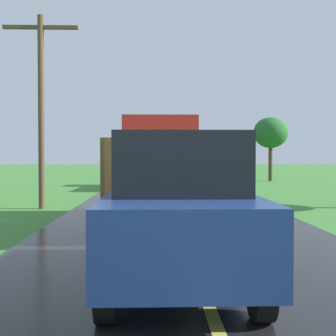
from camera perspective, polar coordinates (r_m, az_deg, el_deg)
name	(u,v)px	position (r m, az deg, el deg)	size (l,w,h in m)	color
banana_truck_near	(161,166)	(11.73, -0.92, 0.21)	(2.38, 5.82, 2.80)	#2D2D30
banana_truck_far	(159,161)	(25.16, -1.23, 0.87)	(2.38, 5.81, 2.80)	#2D2D30
utility_pole_roadside	(41,102)	(15.30, -16.15, 8.22)	(2.46, 0.20, 6.41)	brown
roadside_tree_mid_right	(271,133)	(32.27, 13.17, 4.44)	(2.45, 2.45, 4.57)	#4C3823
following_car	(178,208)	(5.60, 1.28, -5.26)	(1.74, 4.10, 1.92)	navy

